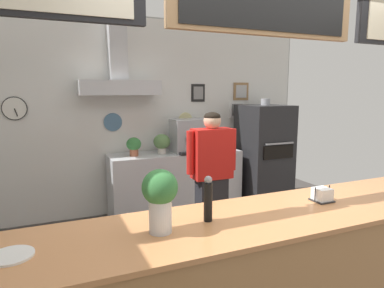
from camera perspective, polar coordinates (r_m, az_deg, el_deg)
back_wall_assembly at (r=4.97m, az=-7.13°, el=5.59°), size 5.10×3.09×2.88m
service_counter at (r=2.58m, az=14.71°, el=-21.79°), size 4.25×0.73×1.04m
back_prep_counter at (r=5.06m, az=-2.74°, el=-6.70°), size 1.93×0.57×0.93m
pizza_oven at (r=5.47m, az=11.98°, el=-1.99°), size 0.69×0.76×1.71m
shop_worker at (r=3.76m, az=3.32°, el=-6.00°), size 0.59×0.22×1.60m
espresso_machine at (r=4.97m, az=-0.42°, el=1.39°), size 0.52×0.46×0.48m
potted_rosemary at (r=4.85m, az=-5.10°, el=0.26°), size 0.24×0.24×0.28m
potted_basil at (r=4.72m, az=-9.78°, el=-0.22°), size 0.20×0.20×0.26m
potted_sage at (r=5.19m, az=3.08°, el=0.46°), size 0.20×0.20×0.23m
napkin_holder at (r=2.63m, az=21.06°, el=-8.05°), size 0.14×0.13×0.11m
condiment_plate at (r=1.91m, az=-28.17°, el=-16.25°), size 0.21×0.21×0.01m
basil_vase at (r=1.90m, az=-5.41°, el=-8.98°), size 0.20×0.20×0.36m
pepper_grinder at (r=2.07m, az=2.72°, el=-9.23°), size 0.05×0.05×0.28m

